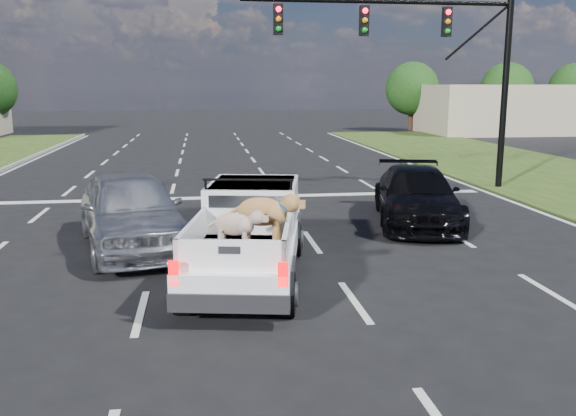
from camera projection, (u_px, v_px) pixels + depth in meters
The scene contains 10 objects.
ground at pixel (250, 307), 9.94m from camera, with size 160.00×160.00×0.00m, color black.
road_markings at pixel (231, 220), 16.30m from camera, with size 17.75×60.00×0.01m.
traffic_signal at pixel (440, 49), 20.18m from camera, with size 9.11×0.31×7.00m.
building_right at pixel (506, 109), 45.61m from camera, with size 12.00×7.00×3.60m, color tan.
tree_far_d at pixel (412, 89), 48.37m from camera, with size 4.20×4.20×5.40m.
tree_far_e at pixel (507, 89), 49.47m from camera, with size 4.20×4.20×5.40m.
tree_far_f at pixel (575, 89), 50.30m from camera, with size 4.20×4.20×5.40m.
pickup_truck at pixel (249, 231), 11.36m from camera, with size 2.69×5.24×1.87m.
silver_sedan at pixel (131, 210), 13.39m from camera, with size 2.02×5.03×1.71m, color silver.
black_coupe at pixel (417, 196), 15.92m from camera, with size 2.02×4.96×1.44m, color black.
Camera 1 is at (-0.71, -9.41, 3.56)m, focal length 38.00 mm.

